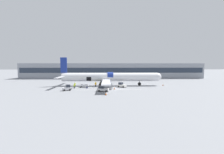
{
  "coord_description": "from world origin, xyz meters",
  "views": [
    {
      "loc": [
        -2.89,
        -49.83,
        7.51
      ],
      "look_at": [
        -1.32,
        2.92,
        3.51
      ],
      "focal_mm": 24.0,
      "sensor_mm": 36.0,
      "label": 1
    }
  ],
  "objects": [
    {
      "name": "ground_plane",
      "position": [
        0.0,
        0.0,
        0.0
      ],
      "size": [
        500.0,
        500.0,
        0.0
      ],
      "primitive_type": "plane",
      "color": "gray"
    },
    {
      "name": "ground_crew_supervisor",
      "position": [
        -14.12,
        1.67,
        0.94
      ],
      "size": [
        0.42,
        0.62,
        1.78
      ],
      "color": "#2D2D33",
      "rests_on": "ground_plane"
    },
    {
      "name": "apron_marking_line",
      "position": [
        -2.57,
        -3.59,
        0.0
      ],
      "size": [
        20.66,
        0.29,
        0.01
      ],
      "color": "silver",
      "rests_on": "ground_plane"
    },
    {
      "name": "safety_cone_engine_left",
      "position": [
        -3.33,
        -11.98,
        0.33
      ],
      "size": [
        0.58,
        0.58,
        0.7
      ],
      "color": "black",
      "rests_on": "ground_plane"
    },
    {
      "name": "ground_crew_loader_b",
      "position": [
        -13.83,
        -0.98,
        0.82
      ],
      "size": [
        0.36,
        0.53,
        1.55
      ],
      "color": "#1E2338",
      "rests_on": "ground_plane"
    },
    {
      "name": "ground_crew_loader_a",
      "position": [
        -7.1,
        2.61,
        0.92
      ],
      "size": [
        0.61,
        0.45,
        1.75
      ],
      "color": "#2D2D33",
      "rests_on": "ground_plane"
    },
    {
      "name": "terminal_strip",
      "position": [
        0.0,
        41.64,
        4.44
      ],
      "size": [
        106.89,
        12.15,
        8.87
      ],
      "color": "gray",
      "rests_on": "ground_plane"
    },
    {
      "name": "baggage_tug_rear",
      "position": [
        2.02,
        1.91,
        0.71
      ],
      "size": [
        3.18,
        2.92,
        1.67
      ],
      "color": "silver",
      "rests_on": "ground_plane"
    },
    {
      "name": "baggage_tug_lead",
      "position": [
        -4.3,
        -6.54,
        0.71
      ],
      "size": [
        3.46,
        2.34,
        1.64
      ],
      "color": "white",
      "rests_on": "ground_plane"
    },
    {
      "name": "safety_cone_nose",
      "position": [
        17.96,
        5.44,
        0.34
      ],
      "size": [
        0.57,
        0.57,
        0.72
      ],
      "color": "black",
      "rests_on": "ground_plane"
    },
    {
      "name": "baggage_cart_loading",
      "position": [
        -10.96,
        1.85,
        0.51
      ],
      "size": [
        4.01,
        2.2,
        1.06
      ],
      "color": "silver",
      "rests_on": "ground_plane"
    },
    {
      "name": "suitcase_on_tarmac_upright",
      "position": [
        -9.73,
        -0.36,
        0.3
      ],
      "size": [
        0.53,
        0.42,
        0.7
      ],
      "color": "#1E2347",
      "rests_on": "ground_plane"
    },
    {
      "name": "airplane",
      "position": [
        -2.4,
        6.16,
        3.12
      ],
      "size": [
        39.03,
        34.53,
        10.55
      ],
      "color": "silver",
      "rests_on": "ground_plane"
    },
    {
      "name": "baggage_tug_mid",
      "position": [
        -15.16,
        -4.64,
        0.74
      ],
      "size": [
        2.86,
        2.46,
        1.79
      ],
      "color": "silver",
      "rests_on": "ground_plane"
    },
    {
      "name": "safety_cone_wingtip",
      "position": [
        -0.71,
        -2.44,
        0.28
      ],
      "size": [
        0.5,
        0.5,
        0.61
      ],
      "color": "black",
      "rests_on": "ground_plane"
    },
    {
      "name": "ground_crew_driver",
      "position": [
        -7.13,
        3.69,
        0.96
      ],
      "size": [
        0.43,
        0.63,
        1.83
      ],
      "color": "#1E2338",
      "rests_on": "ground_plane"
    }
  ]
}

